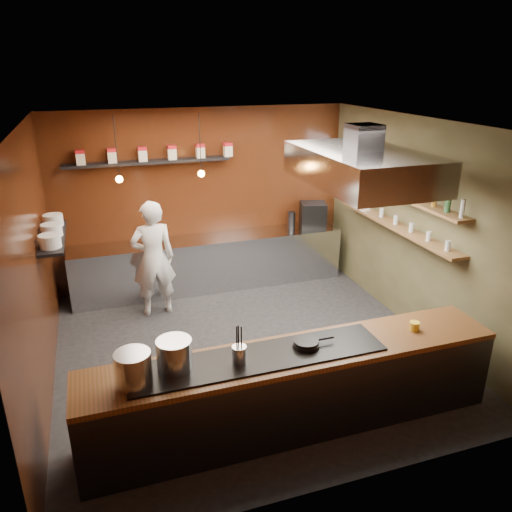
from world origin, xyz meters
name	(u,v)px	position (x,y,z in m)	size (l,w,h in m)	color
floor	(249,349)	(0.00, 0.00, 0.00)	(5.00, 5.00, 0.00)	black
back_wall	(204,199)	(0.00, 2.50, 1.50)	(5.00, 5.00, 0.00)	black
left_wall	(34,271)	(-2.50, 0.00, 1.50)	(5.00, 5.00, 0.00)	black
right_wall	(417,227)	(2.50, 0.00, 1.50)	(5.00, 5.00, 0.00)	#454427
ceiling	(247,124)	(0.00, 0.00, 3.00)	(5.00, 5.00, 0.00)	silver
window_pane	(357,175)	(2.45, 1.70, 1.90)	(1.00, 1.00, 0.00)	white
prep_counter	(211,263)	(0.00, 2.17, 0.45)	(4.60, 0.65, 0.90)	silver
pass_counter	(294,389)	(0.00, -1.60, 0.47)	(4.40, 0.72, 0.94)	#38383D
tin_shelf	(148,162)	(-0.90, 2.36, 2.20)	(2.60, 0.26, 0.04)	black
plate_shelf	(53,237)	(-2.34, 1.00, 1.55)	(0.30, 1.40, 0.04)	black
bottle_shelf_upper	(399,194)	(2.34, 0.30, 1.92)	(0.26, 2.80, 0.04)	brown
bottle_shelf_lower	(395,226)	(2.34, 0.30, 1.45)	(0.26, 2.80, 0.04)	brown
extractor_hood	(362,167)	(1.30, -0.40, 2.51)	(1.20, 2.00, 0.72)	#38383D
pendant_left	(119,176)	(-1.40, 1.70, 2.15)	(0.10, 0.10, 0.95)	black
pendant_right	(201,170)	(-0.20, 1.70, 2.15)	(0.10, 0.10, 0.95)	black
storage_tins	(157,153)	(-0.75, 2.36, 2.33)	(2.43, 0.13, 0.22)	beige
plate_stacks	(52,230)	(-2.34, 1.00, 1.65)	(0.26, 1.16, 0.16)	silver
bottles	(400,184)	(2.34, 0.30, 2.06)	(0.06, 2.66, 0.24)	silver
wine_glasses	(396,220)	(2.34, 0.30, 1.53)	(0.07, 2.37, 0.13)	silver
stockpot_large	(133,369)	(-1.61, -1.67, 1.10)	(0.33, 0.33, 0.32)	silver
stockpot_small	(175,355)	(-1.22, -1.56, 1.10)	(0.34, 0.34, 0.32)	silver
utensil_crock	(239,355)	(-0.61, -1.65, 1.03)	(0.14, 0.14, 0.18)	silver
frying_pan	(306,343)	(0.13, -1.57, 0.97)	(0.45, 0.28, 0.07)	black
butter_jar	(414,326)	(1.40, -1.61, 0.97)	(0.11, 0.11, 0.10)	yellow
espresso_machine	(313,215)	(1.91, 2.19, 1.12)	(0.44, 0.42, 0.44)	black
chef	(153,259)	(-1.03, 1.49, 0.90)	(0.66, 0.43, 1.80)	silver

